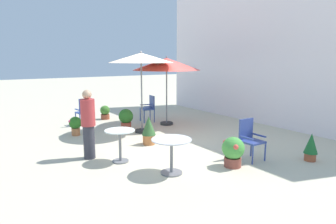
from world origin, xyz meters
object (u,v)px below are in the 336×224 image
(patio_umbrella_1, at_px, (141,59))
(potted_plant_2, at_px, (75,125))
(patio_chair_2, at_px, (149,107))
(potted_plant_5, at_px, (311,146))
(cafe_table_1, at_px, (172,149))
(patio_chair_0, at_px, (84,110))
(patio_chair_1, at_px, (250,137))
(potted_plant_3, at_px, (126,118))
(standing_person, at_px, (88,124))
(cafe_table_0, at_px, (120,140))
(potted_plant_4, at_px, (149,130))
(patio_umbrella_0, at_px, (167,64))
(potted_plant_1, at_px, (105,112))
(potted_plant_0, at_px, (233,151))

(patio_umbrella_1, xyz_separation_m, potted_plant_2, (-0.75, -1.86, -1.93))
(patio_chair_2, distance_m, potted_plant_5, 5.79)
(cafe_table_1, distance_m, potted_plant_5, 3.23)
(patio_chair_0, distance_m, patio_chair_1, 5.93)
(patio_chair_0, bearing_deg, patio_chair_1, 19.56)
(potted_plant_3, height_order, standing_person, standing_person)
(cafe_table_0, relative_size, patio_chair_1, 0.79)
(cafe_table_1, relative_size, potted_plant_4, 1.03)
(patio_umbrella_0, relative_size, standing_person, 1.49)
(patio_chair_1, height_order, potted_plant_3, patio_chair_1)
(potted_plant_2, height_order, potted_plant_4, potted_plant_4)
(patio_umbrella_0, relative_size, potted_plant_1, 4.52)
(patio_chair_0, xyz_separation_m, potted_plant_2, (1.25, -0.69, -0.20))
(potted_plant_0, relative_size, potted_plant_1, 1.24)
(patio_chair_0, distance_m, potted_plant_4, 3.36)
(patio_chair_0, height_order, standing_person, standing_person)
(potted_plant_3, bearing_deg, potted_plant_4, -7.59)
(patio_umbrella_0, height_order, patio_chair_2, patio_umbrella_0)
(patio_chair_2, relative_size, standing_person, 0.60)
(patio_chair_1, bearing_deg, potted_plant_2, -148.33)
(potted_plant_0, height_order, standing_person, standing_person)
(patio_umbrella_0, height_order, cafe_table_1, patio_umbrella_0)
(cafe_table_0, xyz_separation_m, potted_plant_1, (-4.72, 1.51, -0.24))
(cafe_table_0, height_order, potted_plant_5, cafe_table_0)
(patio_umbrella_1, xyz_separation_m, cafe_table_1, (3.33, -1.14, -1.76))
(potted_plant_4, height_order, potted_plant_5, potted_plant_4)
(cafe_table_1, bearing_deg, patio_umbrella_1, 161.08)
(patio_chair_2, height_order, potted_plant_4, patio_chair_2)
(cafe_table_0, distance_m, potted_plant_2, 2.89)
(patio_umbrella_1, xyz_separation_m, potted_plant_1, (-2.59, -0.20, -1.99))
(cafe_table_1, xyz_separation_m, potted_plant_3, (-4.00, 0.91, -0.14))
(potted_plant_2, bearing_deg, patio_umbrella_1, 67.95)
(patio_umbrella_1, height_order, potted_plant_3, patio_umbrella_1)
(patio_chair_0, relative_size, potted_plant_5, 1.48)
(patio_umbrella_0, relative_size, patio_chair_2, 2.49)
(cafe_table_1, distance_m, potted_plant_2, 4.15)
(patio_chair_2, bearing_deg, potted_plant_0, -9.49)
(patio_umbrella_1, distance_m, potted_plant_4, 2.31)
(patio_umbrella_1, relative_size, patio_chair_2, 2.64)
(cafe_table_0, height_order, potted_plant_0, cafe_table_0)
(patio_chair_0, relative_size, potted_plant_3, 1.42)
(patio_chair_1, bearing_deg, potted_plant_0, -77.76)
(patio_chair_2, distance_m, potted_plant_4, 2.98)
(cafe_table_1, relative_size, standing_person, 0.50)
(potted_plant_2, bearing_deg, patio_chair_1, 31.67)
(cafe_table_0, xyz_separation_m, potted_plant_3, (-2.81, 1.48, -0.14))
(potted_plant_5, bearing_deg, patio_chair_2, -171.08)
(cafe_table_0, bearing_deg, patio_chair_0, 172.53)
(potted_plant_2, relative_size, standing_person, 0.36)
(patio_umbrella_1, distance_m, potted_plant_2, 2.78)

